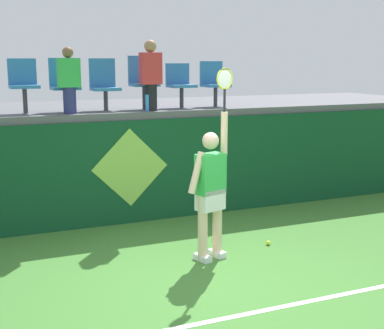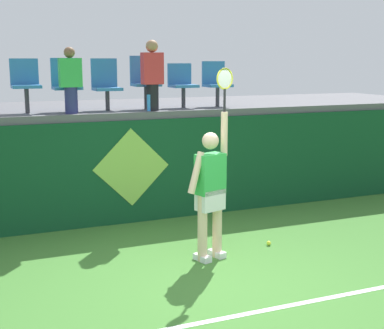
{
  "view_description": "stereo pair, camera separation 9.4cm",
  "coord_description": "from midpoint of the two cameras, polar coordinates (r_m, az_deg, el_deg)",
  "views": [
    {
      "loc": [
        -2.68,
        -5.61,
        2.63
      ],
      "look_at": [
        0.16,
        1.01,
        1.26
      ],
      "focal_mm": 51.63,
      "sensor_mm": 36.0,
      "label": 1
    },
    {
      "loc": [
        -2.59,
        -5.64,
        2.63
      ],
      "look_at": [
        0.16,
        1.01,
        1.26
      ],
      "focal_mm": 51.63,
      "sensor_mm": 36.0,
      "label": 2
    }
  ],
  "objects": [
    {
      "name": "stadium_chair_3",
      "position": [
        9.58,
        -4.65,
        8.75
      ],
      "size": [
        0.44,
        0.42,
        0.9
      ],
      "color": "#38383D",
      "rests_on": "spectator_platform"
    },
    {
      "name": "stadium_chair_1",
      "position": [
        9.26,
        -12.59,
        8.28
      ],
      "size": [
        0.44,
        0.42,
        0.86
      ],
      "color": "#38383D",
      "rests_on": "spectator_platform"
    },
    {
      "name": "stadium_chair_2",
      "position": [
        9.4,
        -8.6,
        8.34
      ],
      "size": [
        0.44,
        0.42,
        0.85
      ],
      "color": "#38383D",
      "rests_on": "spectator_platform"
    },
    {
      "name": "spectator_0",
      "position": [
        9.18,
        -3.83,
        9.33
      ],
      "size": [
        0.34,
        0.2,
        1.15
      ],
      "color": "black",
      "rests_on": "spectator_platform"
    },
    {
      "name": "court_baseline_stripe",
      "position": [
        6.04,
        6.06,
        -15.11
      ],
      "size": [
        12.01,
        0.08,
        0.01
      ],
      "primitive_type": "cube",
      "color": "white",
      "rests_on": "ground_plane"
    },
    {
      "name": "court_back_wall",
      "position": [
        9.1,
        -5.21,
        -0.63
      ],
      "size": [
        13.35,
        0.2,
        1.68
      ],
      "primitive_type": "cube",
      "color": "#0F4223",
      "rests_on": "ground_plane"
    },
    {
      "name": "tennis_ball",
      "position": [
        8.11,
        8.27,
        -8.05
      ],
      "size": [
        0.07,
        0.07,
        0.07
      ],
      "primitive_type": "sphere",
      "color": "#D1E533",
      "rests_on": "ground_plane"
    },
    {
      "name": "spectator_platform",
      "position": [
        10.39,
        -7.77,
        5.76
      ],
      "size": [
        13.35,
        3.08,
        0.12
      ],
      "primitive_type": "cube",
      "color": "#56565B",
      "rests_on": "court_back_wall"
    },
    {
      "name": "spectator_1",
      "position": [
        8.86,
        -12.15,
        8.57
      ],
      "size": [
        0.34,
        0.2,
        1.03
      ],
      "color": "navy",
      "rests_on": "spectator_platform"
    },
    {
      "name": "stadium_chair_0",
      "position": [
        9.17,
        -16.54,
        8.16
      ],
      "size": [
        0.44,
        0.42,
        0.85
      ],
      "color": "#38383D",
      "rests_on": "spectator_platform"
    },
    {
      "name": "stadium_chair_4",
      "position": [
        9.81,
        -0.77,
        8.46
      ],
      "size": [
        0.44,
        0.42,
        0.77
      ],
      "color": "#38383D",
      "rests_on": "spectator_platform"
    },
    {
      "name": "water_bottle",
      "position": [
        9.13,
        -4.18,
        6.38
      ],
      "size": [
        0.07,
        0.07,
        0.27
      ],
      "primitive_type": "cylinder",
      "color": "#338CE5",
      "rests_on": "spectator_platform"
    },
    {
      "name": "stadium_chair_5",
      "position": [
        10.07,
        2.75,
        8.57
      ],
      "size": [
        0.44,
        0.42,
        0.81
      ],
      "color": "#38383D",
      "rests_on": "spectator_platform"
    },
    {
      "name": "wall_signage_mount",
      "position": [
        9.16,
        -5.86,
        -5.98
      ],
      "size": [
        1.27,
        0.01,
        1.56
      ],
      "color": "#0F4223",
      "rests_on": "ground_plane"
    },
    {
      "name": "ground_plane",
      "position": [
        6.75,
        2.46,
        -12.22
      ],
      "size": [
        40.0,
        40.0,
        0.0
      ],
      "primitive_type": "plane",
      "color": "#3D752D"
    },
    {
      "name": "tennis_player",
      "position": [
        7.26,
        2.29,
        -2.46
      ],
      "size": [
        0.73,
        0.36,
        2.53
      ],
      "color": "white",
      "rests_on": "ground_plane"
    }
  ]
}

